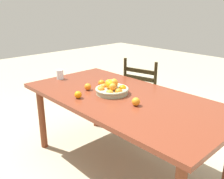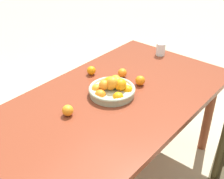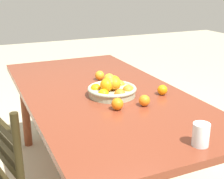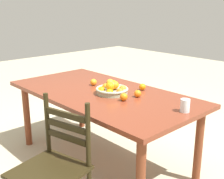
{
  "view_description": "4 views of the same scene",
  "coord_description": "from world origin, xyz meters",
  "px_view_note": "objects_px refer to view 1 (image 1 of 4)",
  "views": [
    {
      "loc": [
        1.46,
        -1.5,
        1.52
      ],
      "look_at": [
        -0.11,
        -0.03,
        0.78
      ],
      "focal_mm": 39.79,
      "sensor_mm": 36.0,
      "label": 1
    },
    {
      "loc": [
        1.15,
        1.04,
        1.8
      ],
      "look_at": [
        -0.11,
        -0.03,
        0.78
      ],
      "focal_mm": 47.55,
      "sensor_mm": 36.0,
      "label": 2
    },
    {
      "loc": [
        -1.82,
        0.74,
        1.43
      ],
      "look_at": [
        -0.11,
        -0.03,
        0.78
      ],
      "focal_mm": 50.53,
      "sensor_mm": 36.0,
      "label": 3
    },
    {
      "loc": [
        -2.04,
        1.75,
        1.56
      ],
      "look_at": [
        -0.11,
        -0.03,
        0.78
      ],
      "focal_mm": 46.88,
      "sensor_mm": 36.0,
      "label": 4
    }
  ],
  "objects_px": {
    "dining_table": "(123,104)",
    "orange_loose_3": "(136,102)",
    "fruit_bowl": "(112,88)",
    "orange_loose_0": "(102,83)",
    "orange_loose_1": "(78,95)",
    "drinking_glass": "(60,74)",
    "chair_near_window": "(144,95)",
    "orange_loose_2": "(88,87)"
  },
  "relations": [
    {
      "from": "dining_table",
      "to": "drinking_glass",
      "type": "bearing_deg",
      "value": -172.03
    },
    {
      "from": "orange_loose_1",
      "to": "chair_near_window",
      "type": "bearing_deg",
      "value": 98.91
    },
    {
      "from": "chair_near_window",
      "to": "orange_loose_0",
      "type": "distance_m",
      "value": 0.84
    },
    {
      "from": "chair_near_window",
      "to": "fruit_bowl",
      "type": "distance_m",
      "value": 0.95
    },
    {
      "from": "orange_loose_0",
      "to": "orange_loose_1",
      "type": "xyz_separation_m",
      "value": [
        0.11,
        -0.36,
        -0.0
      ]
    },
    {
      "from": "dining_table",
      "to": "orange_loose_1",
      "type": "height_order",
      "value": "orange_loose_1"
    },
    {
      "from": "orange_loose_2",
      "to": "drinking_glass",
      "type": "relative_size",
      "value": 0.63
    },
    {
      "from": "dining_table",
      "to": "orange_loose_3",
      "type": "relative_size",
      "value": 28.37
    },
    {
      "from": "drinking_glass",
      "to": "orange_loose_0",
      "type": "bearing_deg",
      "value": 17.04
    },
    {
      "from": "orange_loose_2",
      "to": "orange_loose_1",
      "type": "bearing_deg",
      "value": -59.16
    },
    {
      "from": "chair_near_window",
      "to": "orange_loose_1",
      "type": "bearing_deg",
      "value": 85.89
    },
    {
      "from": "chair_near_window",
      "to": "drinking_glass",
      "type": "bearing_deg",
      "value": 51.37
    },
    {
      "from": "orange_loose_3",
      "to": "drinking_glass",
      "type": "bearing_deg",
      "value": -178.1
    },
    {
      "from": "dining_table",
      "to": "chair_near_window",
      "type": "relative_size",
      "value": 2.1
    },
    {
      "from": "fruit_bowl",
      "to": "orange_loose_0",
      "type": "relative_size",
      "value": 4.52
    },
    {
      "from": "orange_loose_0",
      "to": "orange_loose_1",
      "type": "bearing_deg",
      "value": -73.64
    },
    {
      "from": "fruit_bowl",
      "to": "drinking_glass",
      "type": "relative_size",
      "value": 2.99
    },
    {
      "from": "fruit_bowl",
      "to": "drinking_glass",
      "type": "distance_m",
      "value": 0.74
    },
    {
      "from": "chair_near_window",
      "to": "fruit_bowl",
      "type": "height_order",
      "value": "chair_near_window"
    },
    {
      "from": "orange_loose_3",
      "to": "orange_loose_1",
      "type": "bearing_deg",
      "value": -152.16
    },
    {
      "from": "orange_loose_0",
      "to": "orange_loose_2",
      "type": "height_order",
      "value": "orange_loose_0"
    },
    {
      "from": "dining_table",
      "to": "orange_loose_0",
      "type": "bearing_deg",
      "value": 173.4
    },
    {
      "from": "orange_loose_2",
      "to": "orange_loose_3",
      "type": "height_order",
      "value": "orange_loose_3"
    },
    {
      "from": "orange_loose_1",
      "to": "drinking_glass",
      "type": "relative_size",
      "value": 0.62
    },
    {
      "from": "dining_table",
      "to": "fruit_bowl",
      "type": "relative_size",
      "value": 6.24
    },
    {
      "from": "dining_table",
      "to": "orange_loose_3",
      "type": "height_order",
      "value": "orange_loose_3"
    },
    {
      "from": "orange_loose_1",
      "to": "orange_loose_3",
      "type": "xyz_separation_m",
      "value": [
        0.46,
        0.24,
        0.0
      ]
    },
    {
      "from": "dining_table",
      "to": "chair_near_window",
      "type": "distance_m",
      "value": 0.93
    },
    {
      "from": "orange_loose_0",
      "to": "orange_loose_3",
      "type": "relative_size",
      "value": 1.01
    },
    {
      "from": "orange_loose_3",
      "to": "orange_loose_0",
      "type": "bearing_deg",
      "value": 167.78
    },
    {
      "from": "orange_loose_0",
      "to": "orange_loose_1",
      "type": "relative_size",
      "value": 1.06
    },
    {
      "from": "fruit_bowl",
      "to": "orange_loose_2",
      "type": "relative_size",
      "value": 4.73
    },
    {
      "from": "orange_loose_3",
      "to": "drinking_glass",
      "type": "xyz_separation_m",
      "value": [
        -1.08,
        -0.04,
        0.02
      ]
    },
    {
      "from": "fruit_bowl",
      "to": "chair_near_window",
      "type": "bearing_deg",
      "value": 109.26
    },
    {
      "from": "chair_near_window",
      "to": "orange_loose_0",
      "type": "relative_size",
      "value": 13.39
    },
    {
      "from": "dining_table",
      "to": "orange_loose_1",
      "type": "distance_m",
      "value": 0.41
    },
    {
      "from": "orange_loose_1",
      "to": "drinking_glass",
      "type": "bearing_deg",
      "value": 161.7
    },
    {
      "from": "orange_loose_1",
      "to": "drinking_glass",
      "type": "height_order",
      "value": "drinking_glass"
    },
    {
      "from": "fruit_bowl",
      "to": "orange_loose_3",
      "type": "relative_size",
      "value": 4.55
    },
    {
      "from": "fruit_bowl",
      "to": "orange_loose_1",
      "type": "height_order",
      "value": "fruit_bowl"
    },
    {
      "from": "orange_loose_1",
      "to": "orange_loose_3",
      "type": "relative_size",
      "value": 0.95
    },
    {
      "from": "dining_table",
      "to": "orange_loose_0",
      "type": "xyz_separation_m",
      "value": [
        -0.34,
        0.04,
        0.11
      ]
    }
  ]
}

